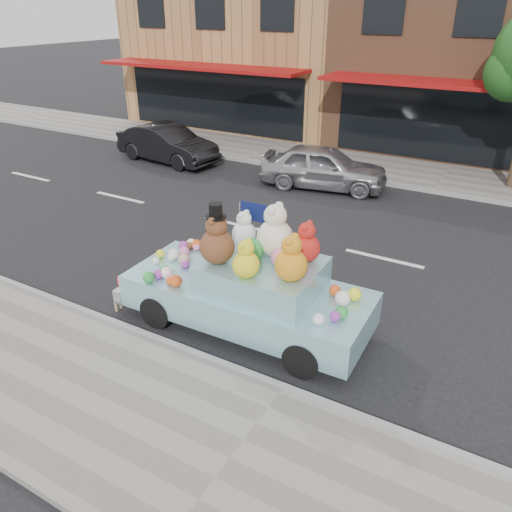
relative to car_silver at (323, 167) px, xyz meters
The scene contains 10 objects.
ground 5.00m from the car_silver, 50.75° to the right, with size 120.00×120.00×0.00m, color black.
near_sidewalk 10.82m from the car_silver, 73.13° to the right, with size 60.00×3.00×0.12m, color gray.
far_sidewalk 4.16m from the car_silver, 40.33° to the left, with size 60.00×3.00×0.12m, color gray.
near_kerb 9.40m from the car_silver, 70.47° to the right, with size 60.00×0.12×0.13m, color gray.
far_kerb 3.40m from the car_silver, 20.33° to the left, with size 60.00×0.12×0.13m, color gray.
storefront_left 11.05m from the car_silver, 130.16° to the left, with size 10.00×9.80×7.30m.
storefront_mid 9.21m from the car_silver, 68.92° to the left, with size 10.00×9.80×7.30m.
car_silver is the anchor object (origin of this frame).
car_dark 6.00m from the car_silver, behind, with size 1.38×3.96×1.31m, color black.
art_car 7.83m from the car_silver, 76.57° to the right, with size 4.52×1.86×2.39m.
Camera 1 is at (2.46, -10.15, 5.19)m, focal length 35.00 mm.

